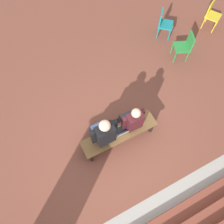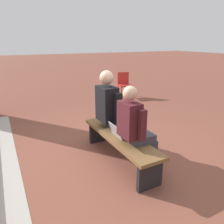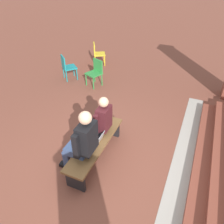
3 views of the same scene
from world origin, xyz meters
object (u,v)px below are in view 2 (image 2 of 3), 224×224
person_adult (113,110)px  plastic_chair_far_right (124,83)px  person_student (135,127)px  laptop (120,133)px  bench (120,141)px

person_adult → plastic_chair_far_right: 3.93m
person_student → plastic_chair_far_right: 4.53m
person_adult → plastic_chair_far_right: size_ratio=1.69×
person_adult → laptop: size_ratio=4.44×
laptop → plastic_chair_far_right: plastic_chair_far_right is taller
bench → laptop: laptop is taller
person_adult → laptop: person_adult is taller
bench → plastic_chair_far_right: (3.63, -2.24, 0.13)m
person_student → person_adult: person_adult is taller
bench → person_student: (-0.33, -0.06, 0.34)m
bench → person_adult: 0.54m
bench → laptop: size_ratio=5.62×
laptop → plastic_chair_far_right: 4.30m
bench → person_student: bearing=-169.0°
bench → person_student: size_ratio=1.39×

